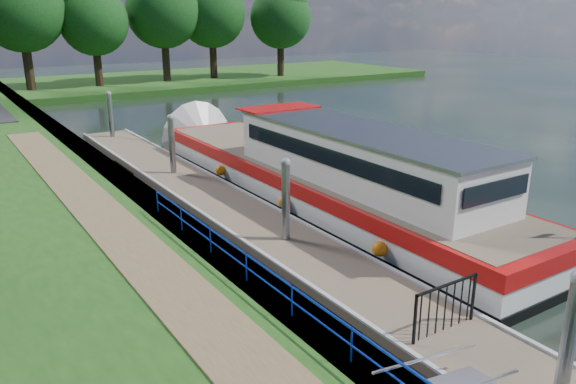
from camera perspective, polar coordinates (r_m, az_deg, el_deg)
bank_edge at (r=21.85m, az=-15.26°, el=-0.57°), size 1.10×90.00×0.78m
far_bank at (r=60.92m, az=-13.28°, el=10.85°), size 60.00×18.00×0.60m
footpath at (r=14.93m, az=-13.60°, el=-7.32°), size 1.60×40.00×0.05m
blue_fence at (r=11.38m, az=3.24°, el=-12.22°), size 0.04×18.04×0.72m
pontoon at (r=21.02m, az=-6.89°, el=-1.36°), size 2.50×30.00×0.56m
mooring_piles at (r=20.70m, az=-7.00°, el=1.51°), size 0.30×27.30×3.55m
gate_panel at (r=12.63m, az=15.75°, el=-10.56°), size 1.85×0.05×1.15m
barge at (r=21.95m, az=2.26°, el=2.05°), size 4.36×21.15×4.78m
horizon_trees at (r=54.07m, az=-26.80°, el=16.85°), size 54.38×10.03×12.87m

